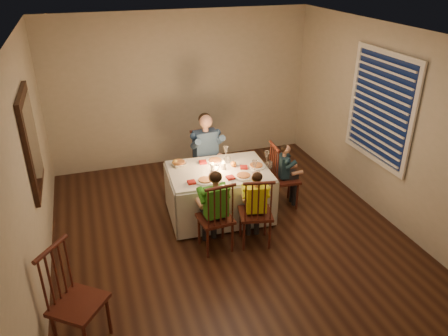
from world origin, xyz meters
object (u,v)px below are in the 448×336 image
object	(u,v)px
chair_end	(282,204)
child_green	(216,247)
adult	(207,190)
dining_table	(219,183)
chair_near_left	(216,247)
serving_bowl	(179,164)
chair_near_right	(254,242)
child_yellow	(254,242)
child_teal	(282,204)
chair_adult	(207,190)

from	to	relation	value
chair_end	child_green	distance (m)	1.45
adult	dining_table	bearing A→B (deg)	-98.61
chair_near_left	serving_bowl	bearing A→B (deg)	-82.91
chair_near_right	child_yellow	distance (m)	0.00
dining_table	child_teal	size ratio (longest dim) A/B	1.48
chair_adult	chair_near_right	distance (m)	1.54
chair_near_right	child_teal	xyz separation A→B (m)	(0.76, 0.75, 0.00)
child_yellow	serving_bowl	world-z (taller)	serving_bowl
chair_near_left	child_yellow	distance (m)	0.52
child_green	child_yellow	bearing A→B (deg)	170.11
chair_adult	child_yellow	bearing A→B (deg)	-88.04
chair_end	child_yellow	distance (m)	1.07
chair_adult	child_green	xyz separation A→B (m)	(-0.32, -1.48, 0.00)
chair_end	serving_bowl	bearing A→B (deg)	82.07
chair_adult	chair_end	size ratio (longest dim) A/B	1.00
dining_table	chair_near_right	distance (m)	0.96
chair_near_left	dining_table	bearing A→B (deg)	-115.39
chair_end	child_teal	world-z (taller)	chair_end
chair_near_right	child_green	world-z (taller)	child_green
chair_near_right	chair_end	bearing A→B (deg)	-122.23
chair_adult	child_yellow	world-z (taller)	child_yellow
chair_end	chair_near_right	bearing A→B (deg)	139.19
adult	serving_bowl	xyz separation A→B (m)	(-0.53, -0.45, 0.75)
chair_near_left	child_yellow	bearing A→B (deg)	170.11
child_teal	serving_bowl	world-z (taller)	serving_bowl
child_yellow	child_teal	xyz separation A→B (m)	(0.76, 0.75, 0.00)
chair_end	serving_bowl	size ratio (longest dim) A/B	4.71
chair_end	child_green	xyz separation A→B (m)	(-1.27, -0.71, 0.00)
chair_near_right	adult	bearing A→B (deg)	-69.79
chair_end	chair_adult	bearing A→B (deg)	55.29
child_teal	chair_near_right	bearing A→B (deg)	139.19
chair_near_right	child_green	distance (m)	0.52
chair_end	child_teal	distance (m)	0.00
dining_table	chair_end	world-z (taller)	dining_table
chair_near_left	adult	xyz separation A→B (m)	(0.32, 1.48, 0.00)
dining_table	child_green	world-z (taller)	dining_table
dining_table	chair_near_left	bearing A→B (deg)	-107.60
adult	child_yellow	xyz separation A→B (m)	(0.20, -1.52, 0.00)
chair_near_right	chair_end	xyz separation A→B (m)	(0.76, 0.75, 0.00)
chair_near_left	serving_bowl	size ratio (longest dim) A/B	4.71
child_green	child_yellow	xyz separation A→B (m)	(0.51, -0.05, 0.00)
adult	child_yellow	size ratio (longest dim) A/B	1.23
child_green	chair_adult	bearing A→B (deg)	-106.69
chair_adult	child_teal	size ratio (longest dim) A/B	1.01
chair_end	child_green	world-z (taller)	child_green
chair_adult	adult	xyz separation A→B (m)	(0.00, 0.00, 0.00)
child_teal	adult	bearing A→B (deg)	55.29
dining_table	chair_near_right	xyz separation A→B (m)	(0.24, -0.77, -0.52)
serving_bowl	chair_near_left	bearing A→B (deg)	-78.35
chair_near_left	chair_end	size ratio (longest dim) A/B	1.00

